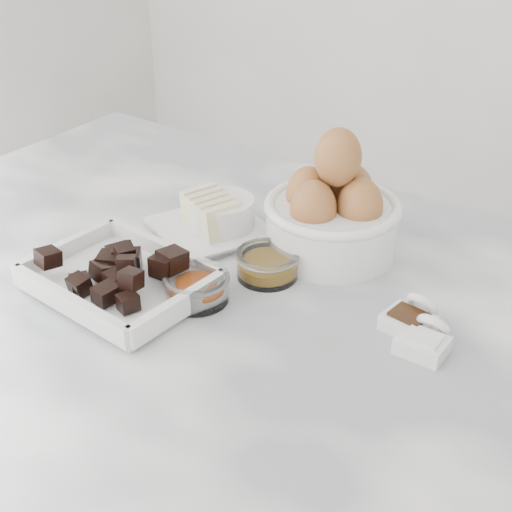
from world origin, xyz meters
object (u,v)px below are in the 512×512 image
(butter_plate, at_px, (208,220))
(salt_spoon, at_px, (425,339))
(zest_bowl, at_px, (197,286))
(chocolate_dish, at_px, (119,274))
(vanilla_spoon, at_px, (412,318))
(egg_bowl, at_px, (332,213))
(sugar_ramekin, at_px, (222,215))
(honey_bowl, at_px, (267,264))

(butter_plate, height_order, salt_spoon, butter_plate)
(zest_bowl, height_order, salt_spoon, salt_spoon)
(chocolate_dish, distance_m, vanilla_spoon, 0.36)
(chocolate_dish, xyz_separation_m, butter_plate, (-0.00, 0.18, -0.00))
(egg_bowl, distance_m, salt_spoon, 0.24)
(vanilla_spoon, bearing_deg, sugar_ramekin, 170.53)
(egg_bowl, bearing_deg, chocolate_dish, -124.66)
(butter_plate, bearing_deg, egg_bowl, 19.93)
(butter_plate, distance_m, egg_bowl, 0.18)
(chocolate_dish, relative_size, butter_plate, 1.21)
(butter_plate, distance_m, sugar_ramekin, 0.02)
(butter_plate, relative_size, sugar_ramekin, 2.09)
(egg_bowl, distance_m, honey_bowl, 0.12)
(sugar_ramekin, distance_m, vanilla_spoon, 0.33)
(honey_bowl, distance_m, salt_spoon, 0.23)
(butter_plate, xyz_separation_m, salt_spoon, (0.37, -0.07, -0.01))
(sugar_ramekin, xyz_separation_m, zest_bowl, (0.08, -0.15, -0.01))
(sugar_ramekin, relative_size, honey_bowl, 1.10)
(chocolate_dish, relative_size, zest_bowl, 2.83)
(zest_bowl, bearing_deg, salt_spoon, 14.45)
(chocolate_dish, xyz_separation_m, honey_bowl, (0.13, 0.13, -0.01))
(vanilla_spoon, xyz_separation_m, salt_spoon, (0.03, -0.03, -0.00))
(egg_bowl, height_order, honey_bowl, egg_bowl)
(honey_bowl, xyz_separation_m, vanilla_spoon, (0.20, 0.00, -0.00))
(egg_bowl, relative_size, honey_bowl, 2.22)
(sugar_ramekin, xyz_separation_m, vanilla_spoon, (0.32, -0.05, -0.02))
(butter_plate, relative_size, honey_bowl, 2.31)
(butter_plate, height_order, vanilla_spoon, butter_plate)
(zest_bowl, distance_m, salt_spoon, 0.28)
(honey_bowl, xyz_separation_m, zest_bowl, (-0.04, -0.10, 0.00))
(chocolate_dish, height_order, zest_bowl, chocolate_dish)
(butter_plate, distance_m, zest_bowl, 0.17)
(egg_bowl, xyz_separation_m, honey_bowl, (-0.03, -0.11, -0.04))
(chocolate_dish, bearing_deg, egg_bowl, 55.34)
(egg_bowl, distance_m, zest_bowl, 0.22)
(sugar_ramekin, bearing_deg, zest_bowl, -62.95)
(butter_plate, xyz_separation_m, honey_bowl, (0.14, -0.05, -0.00))
(honey_bowl, relative_size, zest_bowl, 1.01)
(zest_bowl, xyz_separation_m, vanilla_spoon, (0.24, 0.10, -0.01))
(sugar_ramekin, relative_size, salt_spoon, 1.44)
(chocolate_dish, bearing_deg, salt_spoon, 16.61)
(chocolate_dish, relative_size, vanilla_spoon, 3.24)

